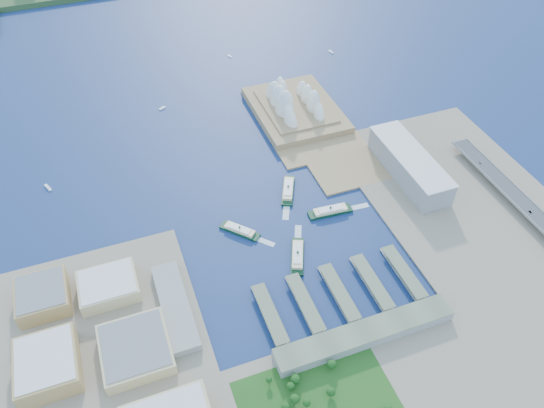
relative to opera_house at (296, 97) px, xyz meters
name	(u,v)px	position (x,y,z in m)	size (l,w,h in m)	color
ground	(302,252)	(-105.00, -280.00, -32.00)	(3000.00, 3000.00, 0.00)	#10244E
west_land	(108,395)	(-355.00, -385.00, -30.50)	(220.00, 390.00, 3.00)	gray
south_land	(386,407)	(-105.00, -490.00, -30.50)	(720.00, 180.00, 3.00)	gray
east_land	(490,230)	(135.00, -330.00, -30.50)	(240.00, 500.00, 3.00)	gray
peninsula	(301,119)	(2.50, -20.00, -30.50)	(135.00, 220.00, 3.00)	#957751
opera_house	(296,97)	(0.00, 0.00, 0.00)	(134.00, 180.00, 58.00)	white
toaster_building	(409,165)	(90.00, -200.00, -11.50)	(45.00, 155.00, 35.00)	gray
expressway	(536,219)	(195.00, -340.00, -23.07)	(26.00, 340.00, 11.85)	gray
west_buildings	(100,357)	(-355.00, -350.00, -15.50)	(200.00, 280.00, 27.00)	#A78753
ferry_wharves	(339,293)	(-91.00, -355.00, -27.35)	(184.00, 90.00, 9.30)	#5A634B
terminal_building	(365,334)	(-90.00, -415.00, -23.00)	(200.00, 28.00, 12.00)	gray
park	(321,404)	(-165.00, -470.00, -21.00)	(150.00, 110.00, 16.00)	#194714
ferry_a	(240,229)	(-166.51, -220.75, -26.95)	(13.60, 53.41, 10.10)	black
ferry_b	(288,189)	(-80.55, -171.33, -26.40)	(15.07, 59.22, 11.20)	black
ferry_c	(298,254)	(-113.58, -285.65, -26.44)	(14.97, 58.82, 11.12)	black
ferry_d	(330,210)	(-43.67, -229.25, -26.39)	(15.10, 59.31, 11.22)	black
boat_a	(48,187)	(-391.23, -48.48, -30.45)	(4.02, 16.09, 3.10)	white
boat_b	(162,108)	(-201.31, 89.37, -30.50)	(3.88, 11.08, 2.99)	white
boat_c	(331,52)	(141.17, 166.46, -30.54)	(3.79, 13.00, 2.92)	white
boat_e	(230,56)	(-45.49, 217.69, -30.84)	(3.01, 9.45, 2.32)	white
car_b	(530,212)	(191.00, -330.78, -16.43)	(1.52, 4.37, 1.44)	slate
car_c	(480,163)	(191.00, -225.41, -16.53)	(1.73, 4.26, 1.24)	slate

